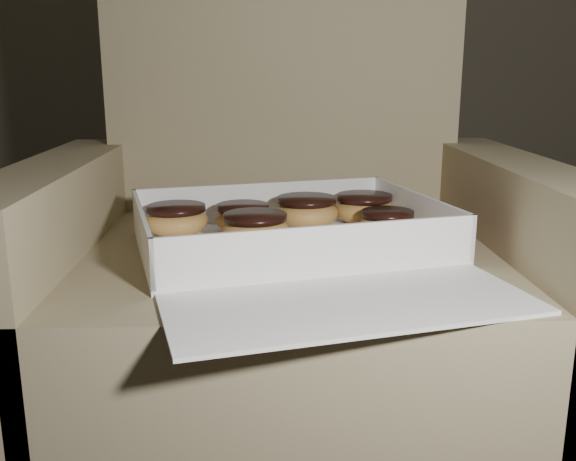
{
  "coord_description": "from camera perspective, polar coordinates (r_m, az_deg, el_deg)",
  "views": [
    {
      "loc": [
        -0.12,
        -0.47,
        0.65
      ],
      "look_at": [
        -0.09,
        0.47,
        0.41
      ],
      "focal_mm": 40.0,
      "sensor_mm": 36.0,
      "label": 1
    }
  ],
  "objects": [
    {
      "name": "crumb_b",
      "position": [
        0.85,
        -2.97,
        -3.3
      ],
      "size": [
        0.01,
        0.01,
        0.0
      ],
      "primitive_type": "ellipsoid",
      "color": "black",
      "rests_on": "bakery_box"
    },
    {
      "name": "donut_c",
      "position": [
        1.11,
        6.77,
        2.02
      ],
      "size": [
        0.1,
        0.1,
        0.05
      ],
      "color": "#E89E51",
      "rests_on": "bakery_box"
    },
    {
      "name": "donut_d",
      "position": [
        0.96,
        -2.92,
        0.16
      ],
      "size": [
        0.1,
        0.1,
        0.05
      ],
      "color": "#E89E51",
      "rests_on": "bakery_box"
    },
    {
      "name": "donut_f",
      "position": [
        1.03,
        -9.88,
        0.99
      ],
      "size": [
        0.1,
        0.1,
        0.05
      ],
      "color": "#E89E51",
      "rests_on": "bakery_box"
    },
    {
      "name": "crumb_c",
      "position": [
        0.96,
        1.76,
        -1.22
      ],
      "size": [
        0.01,
        0.01,
        0.0
      ],
      "primitive_type": "ellipsoid",
      "color": "black",
      "rests_on": "bakery_box"
    },
    {
      "name": "donut_b",
      "position": [
        1.02,
        8.84,
        0.66
      ],
      "size": [
        0.09,
        0.09,
        0.04
      ],
      "color": "#E89E51",
      "rests_on": "bakery_box"
    },
    {
      "name": "crumb_a",
      "position": [
        0.85,
        -11.42,
        -3.67
      ],
      "size": [
        0.01,
        0.01,
        0.0
      ],
      "primitive_type": "ellipsoid",
      "color": "black",
      "rests_on": "bakery_box"
    },
    {
      "name": "armchair",
      "position": [
        1.09,
        0.01,
        -6.35
      ],
      "size": [
        0.83,
        0.7,
        0.86
      ],
      "color": "#857754",
      "rests_on": "floor"
    },
    {
      "name": "donut_e",
      "position": [
        1.07,
        1.64,
        1.74
      ],
      "size": [
        0.11,
        0.11,
        0.05
      ],
      "color": "#E89E51",
      "rests_on": "bakery_box"
    },
    {
      "name": "donut_a",
      "position": [
        1.05,
        -4.04,
        1.23
      ],
      "size": [
        0.09,
        0.09,
        0.05
      ],
      "color": "#E89E51",
      "rests_on": "bakery_box"
    },
    {
      "name": "bakery_box",
      "position": [
        0.94,
        1.03,
        -1.46
      ],
      "size": [
        0.55,
        0.61,
        0.07
      ],
      "rotation": [
        0.0,
        0.0,
        0.25
      ],
      "color": "white",
      "rests_on": "armchair"
    }
  ]
}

